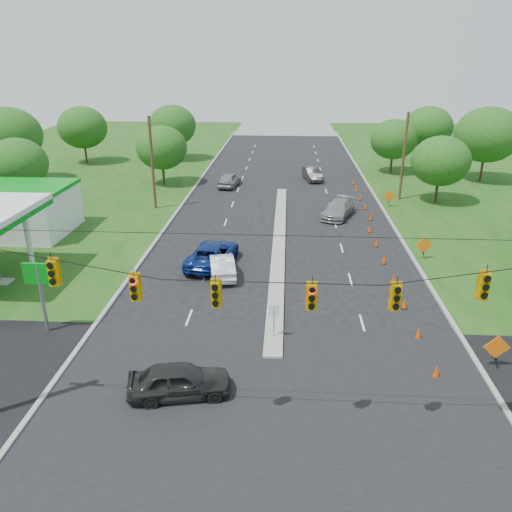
{
  "coord_description": "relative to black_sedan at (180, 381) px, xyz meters",
  "views": [
    {
      "loc": [
        0.49,
        -17.3,
        14.17
      ],
      "look_at": [
        -1.26,
        10.96,
        2.8
      ],
      "focal_mm": 35.0,
      "sensor_mm": 36.0,
      "label": 1
    }
  ],
  "objects": [
    {
      "name": "cone_2",
      "position": [
        11.82,
        9.08,
        -0.43
      ],
      "size": [
        0.32,
        0.32,
        0.7
      ],
      "primitive_type": "cone",
      "color": "#E33F00",
      "rests_on": "ground"
    },
    {
      "name": "median_sign",
      "position": [
        4.04,
        5.08,
        0.68
      ],
      "size": [
        0.55,
        0.06,
        2.05
      ],
      "color": "gray",
      "rests_on": "ground"
    },
    {
      "name": "work_sign_2",
      "position": [
        14.84,
        31.08,
        0.31
      ],
      "size": [
        1.27,
        0.58,
        1.37
      ],
      "color": "black",
      "rests_on": "ground"
    },
    {
      "name": "silver_car_far",
      "position": [
        9.47,
        27.44,
        -0.01
      ],
      "size": [
        3.91,
        5.72,
        1.54
      ],
      "primitive_type": "imported",
      "rotation": [
        0.0,
        0.0,
        -0.37
      ],
      "color": "gray",
      "rests_on": "ground"
    },
    {
      "name": "dark_car_receding",
      "position": [
        7.68,
        42.45,
        0.0
      ],
      "size": [
        2.54,
        5.0,
        1.57
      ],
      "primitive_type": "imported",
      "rotation": [
        0.0,
        0.0,
        0.19
      ],
      "color": "black",
      "rests_on": "ground"
    },
    {
      "name": "cone_7",
      "position": [
        12.42,
        26.58,
        -0.43
      ],
      "size": [
        0.32,
        0.32,
        0.7
      ],
      "primitive_type": "cone",
      "color": "#E33F00",
      "rests_on": "ground"
    },
    {
      "name": "cone_11",
      "position": [
        12.42,
        40.58,
        -0.43
      ],
      "size": [
        0.32,
        0.32,
        0.7
      ],
      "primitive_type": "cone",
      "color": "#E33F00",
      "rests_on": "ground"
    },
    {
      "name": "tree_4",
      "position": [
        -23.96,
        51.08,
        4.18
      ],
      "size": [
        6.72,
        6.72,
        7.84
      ],
      "color": "black",
      "rests_on": "ground"
    },
    {
      "name": "silver_car_oncoming",
      "position": [
        -2.11,
        38.58,
        0.03
      ],
      "size": [
        2.63,
        4.98,
        1.61
      ],
      "primitive_type": "imported",
      "rotation": [
        0.0,
        0.0,
        2.98
      ],
      "color": "gray",
      "rests_on": "ground"
    },
    {
      "name": "black_sedan",
      "position": [
        0.0,
        0.0,
        0.0
      ],
      "size": [
        4.86,
        2.71,
        1.56
      ],
      "primitive_type": "imported",
      "rotation": [
        0.0,
        0.0,
        1.77
      ],
      "color": "black",
      "rests_on": "ground"
    },
    {
      "name": "cone_9",
      "position": [
        12.42,
        33.58,
        -0.43
      ],
      "size": [
        0.32,
        0.32,
        0.7
      ],
      "primitive_type": "cone",
      "color": "#E33F00",
      "rests_on": "ground"
    },
    {
      "name": "cone_6",
      "position": [
        11.82,
        23.08,
        -0.43
      ],
      "size": [
        0.32,
        0.32,
        0.7
      ],
      "primitive_type": "cone",
      "color": "#E33F00",
      "rests_on": "ground"
    },
    {
      "name": "work_sign_0",
      "position": [
        14.84,
        3.08,
        0.31
      ],
      "size": [
        1.27,
        0.58,
        1.37
      ],
      "color": "black",
      "rests_on": "ground"
    },
    {
      "name": "cone_1",
      "position": [
        11.82,
        5.58,
        -0.43
      ],
      "size": [
        0.32,
        0.32,
        0.7
      ],
      "primitive_type": "cone",
      "color": "#E33F00",
      "rests_on": "ground"
    },
    {
      "name": "white_sedan",
      "position": [
        0.19,
        13.32,
        -0.02
      ],
      "size": [
        2.52,
        4.85,
        1.52
      ],
      "primitive_type": "imported",
      "rotation": [
        0.0,
        0.0,
        3.35
      ],
      "color": "silver",
      "rests_on": "ground"
    },
    {
      "name": "tree_3",
      "position": [
        -27.96,
        39.08,
        4.8
      ],
      "size": [
        7.56,
        7.56,
        8.82
      ],
      "color": "black",
      "rests_on": "ground"
    },
    {
      "name": "curb_right",
      "position": [
        14.14,
        29.08,
        -0.78
      ],
      "size": [
        0.25,
        110.0,
        0.16
      ],
      "primitive_type": "cube",
      "color": "gray",
      "rests_on": "ground"
    },
    {
      "name": "tree_10",
      "position": [
        28.04,
        43.08,
        4.8
      ],
      "size": [
        7.56,
        7.56,
        8.82
      ],
      "color": "black",
      "rests_on": "ground"
    },
    {
      "name": "cone_0",
      "position": [
        11.82,
        2.08,
        -0.43
      ],
      "size": [
        0.32,
        0.32,
        0.7
      ],
      "primitive_type": "cone",
      "color": "#E33F00",
      "rests_on": "ground"
    },
    {
      "name": "cone_8",
      "position": [
        12.42,
        30.08,
        -0.43
      ],
      "size": [
        0.32,
        0.32,
        0.7
      ],
      "primitive_type": "cone",
      "color": "#E33F00",
      "rests_on": "ground"
    },
    {
      "name": "signal_span",
      "position": [
        3.99,
        -1.92,
        4.19
      ],
      "size": [
        25.6,
        0.32,
        9.0
      ],
      "color": "#422D1C",
      "rests_on": "ground"
    },
    {
      "name": "cone_5",
      "position": [
        11.82,
        19.58,
        -0.43
      ],
      "size": [
        0.32,
        0.32,
        0.7
      ],
      "primitive_type": "cone",
      "color": "#E33F00",
      "rests_on": "ground"
    },
    {
      "name": "tree_11",
      "position": [
        24.04,
        54.08,
        4.18
      ],
      "size": [
        6.72,
        6.72,
        7.84
      ],
      "color": "black",
      "rests_on": "ground"
    },
    {
      "name": "tree_2",
      "position": [
        -21.96,
        29.08,
        3.56
      ],
      "size": [
        5.88,
        5.88,
        6.86
      ],
      "color": "black",
      "rests_on": "ground"
    },
    {
      "name": "cone_4",
      "position": [
        11.82,
        16.08,
        -0.43
      ],
      "size": [
        0.32,
        0.32,
        0.7
      ],
      "primitive_type": "cone",
      "color": "#E33F00",
      "rests_on": "ground"
    },
    {
      "name": "utility_pole_far_right",
      "position": [
        16.54,
        34.08,
        3.72
      ],
      "size": [
        0.28,
        0.28,
        9.0
      ],
      "primitive_type": "cylinder",
      "color": "#422D1C",
      "rests_on": "ground"
    },
    {
      "name": "tree_5",
      "position": [
        -9.96,
        39.08,
        3.56
      ],
      "size": [
        5.88,
        5.88,
        6.86
      ],
      "color": "black",
      "rests_on": "ground"
    },
    {
      "name": "tree_12",
      "position": [
        18.04,
        47.08,
        3.56
      ],
      "size": [
        5.88,
        5.88,
        6.86
      ],
      "color": "black",
      "rests_on": "ground"
    },
    {
      "name": "tree_9",
      "position": [
        20.04,
        33.08,
        3.56
      ],
      "size": [
        5.88,
        5.88,
        6.86
      ],
      "color": "black",
      "rests_on": "ground"
    },
    {
      "name": "work_sign_1",
      "position": [
        14.84,
        17.08,
        0.31
      ],
      "size": [
        1.27,
        0.58,
        1.37
      ],
      "color": "black",
      "rests_on": "ground"
    },
    {
      "name": "tree_6",
      "position": [
        -11.96,
        54.08,
        4.18
      ],
      "size": [
        6.72,
        6.72,
        7.84
      ],
      "color": "black",
      "rests_on": "ground"
    },
    {
      "name": "cross_street",
      "position": [
        4.04,
        -0.92,
        -0.78
      ],
      "size": [
        160.0,
        14.0,
        0.02
      ],
      "primitive_type": "cube",
      "color": "black",
      "rests_on": "ground"
    },
    {
      "name": "ground",
      "position": [
        4.04,
        -0.92,
        -0.78
      ],
      "size": [
        160.0,
        160.0,
        0.0
      ],
      "primitive_type": "plane",
      "color": "black",
      "rests_on": "ground"
    },
    {
      "name": "curb_left",
      "position": [
        -6.06,
        29.08,
        -0.78
      ],
      "size": [
        0.25,
        110.0,
        0.16
      ],
      "primitive_type": "cube",
      "color": "gray",
      "rests_on": "ground"
    },
    {
      "name": "utility_pole_far_left",
      "position": [
        -8.46,
        29.08,
        3.72
      ],
      "size": [
        0.28,
        0.28,
        9.0
      ],
      "primitive_type": "cylinder",
      "color": "#422D1C",
      "rests_on": "ground"
    },
    {
      "name": "median",
      "position": [
        4.04,
        20.08,
        -0.78
      ],
      "size": [
        1.0,
        34.0,
        0.18
      ],
      "primitive_type": "cube",
      "color": "gray",
      "rests_on": "ground"
    },
    {
      "name": "cone_10",
      "position": [
        12.42,
        37.08,
        -0.43
      ],
      "size": [
        0.32,
        0.32,
        0.7
      ],
      "primitive_type": "cone",
      "color": "#E33F00",
      "rests_on": "ground"
    },
    {
      "name": "blue_pickup",
      "position": [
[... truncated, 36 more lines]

